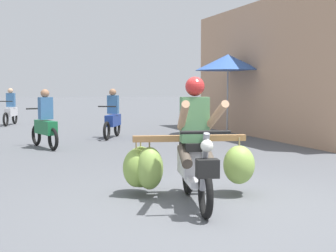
% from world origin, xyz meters
% --- Properties ---
extents(ground_plane, '(120.00, 120.00, 0.00)m').
position_xyz_m(ground_plane, '(0.00, 0.00, 0.00)').
color(ground_plane, '#56595E').
extents(motorbike_main_loaded, '(1.75, 1.93, 1.58)m').
position_xyz_m(motorbike_main_loaded, '(-0.15, 0.61, 0.50)').
color(motorbike_main_loaded, black).
rests_on(motorbike_main_loaded, ground).
extents(motorbike_distant_ahead_left, '(0.69, 1.56, 1.40)m').
position_xyz_m(motorbike_distant_ahead_left, '(-2.02, 13.69, 0.57)').
color(motorbike_distant_ahead_left, black).
rests_on(motorbike_distant_ahead_left, ground).
extents(motorbike_distant_ahead_right, '(0.89, 1.46, 1.40)m').
position_xyz_m(motorbike_distant_ahead_right, '(0.59, 8.00, 0.57)').
color(motorbike_distant_ahead_right, black).
rests_on(motorbike_distant_ahead_right, ground).
extents(motorbike_distant_far_ahead, '(0.64, 1.58, 1.40)m').
position_xyz_m(motorbike_distant_far_ahead, '(-1.42, 6.36, 0.57)').
color(motorbike_distant_far_ahead, black).
rests_on(motorbike_distant_far_ahead, ground).
extents(shopfront_building, '(3.48, 8.03, 3.86)m').
position_xyz_m(shopfront_building, '(6.24, 6.92, 1.93)').
color(shopfront_building, tan).
rests_on(shopfront_building, ground).
extents(market_umbrella_near_shop, '(1.94, 1.94, 2.41)m').
position_xyz_m(market_umbrella_near_shop, '(4.00, 7.56, 2.17)').
color(market_umbrella_near_shop, '#99999E').
rests_on(market_umbrella_near_shop, ground).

